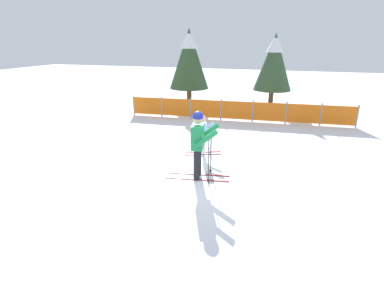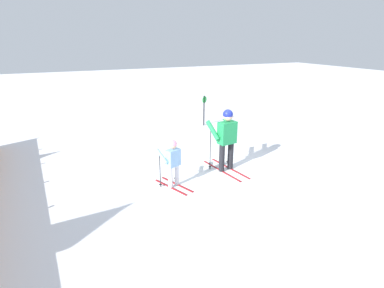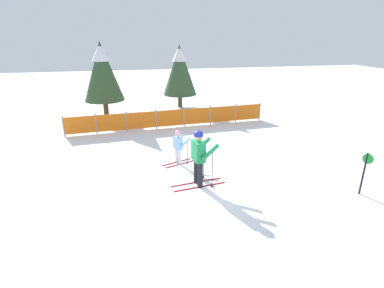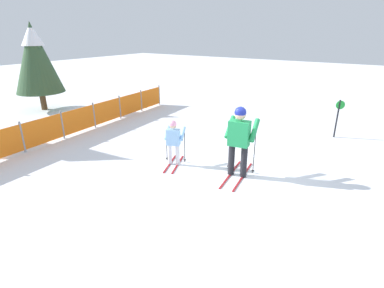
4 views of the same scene
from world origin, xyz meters
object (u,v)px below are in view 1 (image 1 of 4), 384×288
skier_adult (199,139)px  conifer_far (274,61)px  conifer_near (189,58)px  safety_fence (237,110)px  skier_child (204,131)px

skier_adult → conifer_far: (1.17, 9.92, 1.24)m
conifer_far → conifer_near: bearing=-166.8°
safety_fence → conifer_near: size_ratio=2.44×
skier_child → skier_adult: bearing=-100.1°
skier_child → conifer_far: bearing=58.6°
safety_fence → conifer_near: (-3.11, 3.03, 1.94)m
safety_fence → conifer_far: (1.18, 4.03, 1.80)m
conifer_near → conifer_far: bearing=13.2°
safety_fence → conifer_near: 4.75m
skier_adult → conifer_far: bearing=74.6°
conifer_near → safety_fence: bearing=-44.3°
skier_adult → safety_fence: 5.92m
skier_child → conifer_near: 7.96m
conifer_far → conifer_near: (-4.29, -1.00, 0.14)m
safety_fence → conifer_near: conifer_near is taller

